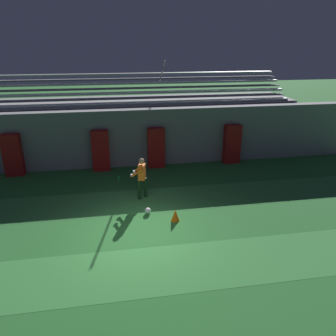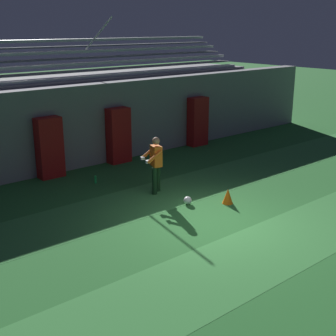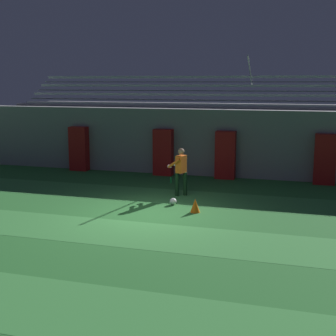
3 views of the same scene
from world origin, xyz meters
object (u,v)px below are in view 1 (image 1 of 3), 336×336
object	(u,v)px
water_bottle	(119,178)
padding_pillar_gate_left	(101,151)
goalkeeper	(142,176)
traffic_cone	(175,215)
soccer_ball	(148,211)
padding_pillar_far_right	(232,144)
padding_pillar_far_left	(13,155)
padding_pillar_gate_right	(156,148)

from	to	relation	value
water_bottle	padding_pillar_gate_left	bearing A→B (deg)	117.48
goalkeeper	traffic_cone	distance (m)	2.30
goalkeeper	traffic_cone	world-z (taller)	goalkeeper
soccer_ball	traffic_cone	size ratio (longest dim) A/B	0.52
traffic_cone	padding_pillar_far_right	bearing A→B (deg)	53.64
padding_pillar_far_left	water_bottle	bearing A→B (deg)	-17.22
padding_pillar_far_left	soccer_ball	xyz separation A→B (m)	(5.68, -4.63, -0.87)
padding_pillar_gate_right	soccer_ball	world-z (taller)	padding_pillar_gate_right
water_bottle	padding_pillar_gate_right	bearing A→B (deg)	37.51
traffic_cone	water_bottle	bearing A→B (deg)	115.88
soccer_ball	traffic_cone	world-z (taller)	traffic_cone
padding_pillar_far_right	water_bottle	xyz separation A→B (m)	(-5.76, -1.46, -0.86)
padding_pillar_far_left	soccer_ball	size ratio (longest dim) A/B	8.90
traffic_cone	padding_pillar_gate_left	bearing A→B (deg)	116.32
goalkeeper	soccer_ball	world-z (taller)	goalkeeper
soccer_ball	water_bottle	world-z (taller)	water_bottle
padding_pillar_far_left	padding_pillar_far_right	bearing A→B (deg)	0.00
traffic_cone	water_bottle	world-z (taller)	traffic_cone
padding_pillar_gate_left	padding_pillar_far_left	size ratio (longest dim) A/B	1.00
padding_pillar_gate_right	goalkeeper	size ratio (longest dim) A/B	1.17
padding_pillar_gate_left	water_bottle	xyz separation A→B (m)	(0.76, -1.46, -0.86)
padding_pillar_gate_right	water_bottle	world-z (taller)	padding_pillar_gate_right
padding_pillar_gate_right	traffic_cone	size ratio (longest dim) A/B	4.66
padding_pillar_far_left	goalkeeper	size ratio (longest dim) A/B	1.17
padding_pillar_far_right	soccer_ball	world-z (taller)	padding_pillar_far_right
padding_pillar_far_left	padding_pillar_far_right	distance (m)	10.46
traffic_cone	padding_pillar_far_left	bearing A→B (deg)	141.10
padding_pillar_gate_left	traffic_cone	distance (m)	5.96
padding_pillar_far_left	traffic_cone	size ratio (longest dim) A/B	4.66
padding_pillar_far_right	goalkeeper	world-z (taller)	padding_pillar_far_right
padding_pillar_far_right	traffic_cone	size ratio (longest dim) A/B	4.66
soccer_ball	padding_pillar_gate_right	bearing A→B (deg)	78.77
traffic_cone	padding_pillar_gate_right	bearing A→B (deg)	89.63
soccer_ball	padding_pillar_gate_left	bearing A→B (deg)	110.53
goalkeeper	water_bottle	size ratio (longest dim) A/B	6.96
goalkeeper	traffic_cone	size ratio (longest dim) A/B	3.98
padding_pillar_far_right	padding_pillar_far_left	bearing A→B (deg)	180.00
soccer_ball	traffic_cone	distance (m)	1.11
padding_pillar_far_right	water_bottle	world-z (taller)	padding_pillar_far_right
water_bottle	soccer_ball	bearing A→B (deg)	-72.90
soccer_ball	padding_pillar_far_left	bearing A→B (deg)	140.79
padding_pillar_gate_right	padding_pillar_far_right	world-z (taller)	same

